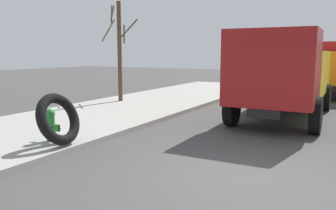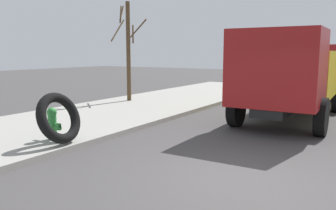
# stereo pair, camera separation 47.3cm
# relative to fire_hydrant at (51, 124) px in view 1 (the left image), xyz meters

# --- Properties ---
(ground_plane) EXTENTS (80.00, 80.00, 0.00)m
(ground_plane) POSITION_rel_fire_hydrant_xyz_m (0.16, -4.87, -0.59)
(ground_plane) COLOR #423F3F
(sidewalk_curb) EXTENTS (36.00, 5.00, 0.15)m
(sidewalk_curb) POSITION_rel_fire_hydrant_xyz_m (0.16, 1.63, -0.51)
(sidewalk_curb) COLOR #99968E
(sidewalk_curb) RESTS_ON ground
(fire_hydrant) EXTENTS (0.25, 0.56, 0.82)m
(fire_hydrant) POSITION_rel_fire_hydrant_xyz_m (0.00, 0.00, 0.00)
(fire_hydrant) COLOR #2D8438
(fire_hydrant) RESTS_ON sidewalk_curb
(loose_tire) EXTENTS (1.33, 0.79, 1.28)m
(loose_tire) POSITION_rel_fire_hydrant_xyz_m (-0.20, -0.49, 0.20)
(loose_tire) COLOR black
(loose_tire) RESTS_ON sidewalk_curb
(dump_truck_yellow) EXTENTS (7.05, 2.91, 3.00)m
(dump_truck_yellow) POSITION_rel_fire_hydrant_xyz_m (6.74, -4.35, 1.02)
(dump_truck_yellow) COLOR gold
(dump_truck_yellow) RESTS_ON ground
(dump_truck_blue) EXTENTS (7.00, 2.81, 3.00)m
(dump_truck_blue) POSITION_rel_fire_hydrant_xyz_m (28.56, -4.11, 1.02)
(dump_truck_blue) COLOR #1E3899
(dump_truck_blue) RESTS_ON ground
(bare_tree) EXTENTS (1.33, 1.32, 4.44)m
(bare_tree) POSITION_rel_fire_hydrant_xyz_m (6.74, 2.89, 1.94)
(bare_tree) COLOR #4C3823
(bare_tree) RESTS_ON sidewalk_curb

